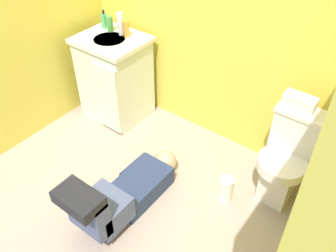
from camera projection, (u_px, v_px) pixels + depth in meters
The scene contains 13 objects.
ground_plane at pixel (132, 202), 2.79m from camera, with size 3.03×3.16×0.04m, color #A38F84.
wall_back at pixel (220, 6), 2.70m from camera, with size 2.69×0.08×2.40m, color #DEC945.
toilet at pixel (287, 158), 2.62m from camera, with size 0.36×0.46×0.75m.
vanity_cabinet at pixel (115, 77), 3.37m from camera, with size 0.60×0.53×0.82m.
faucet at pixel (121, 27), 3.18m from camera, with size 0.02×0.02×0.10m, color silver.
person_plumber at pixel (122, 193), 2.61m from camera, with size 0.39×1.06×0.52m.
tissue_box at pixel (299, 102), 2.42m from camera, with size 0.22×0.11×0.10m, color silver.
soap_dispenser at pixel (104, 21), 3.24m from camera, with size 0.06×0.06×0.17m.
bottle_green at pixel (110, 24), 3.18m from camera, with size 0.06×0.06×0.14m, color #52A547.
bottle_clear at pixel (120, 22), 3.18m from camera, with size 0.06×0.06×0.17m, color silver.
bottle_white at pixel (121, 25), 3.12m from camera, with size 0.05×0.05×0.17m, color white.
bottle_amber at pixel (126, 29), 3.09m from camera, with size 0.05×0.05×0.14m, color #C3892E.
paper_towel_roll at pixel (226, 189), 2.73m from camera, with size 0.11×0.11×0.21m, color white.
Camera 1 is at (1.29, -1.24, 2.22)m, focal length 38.10 mm.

